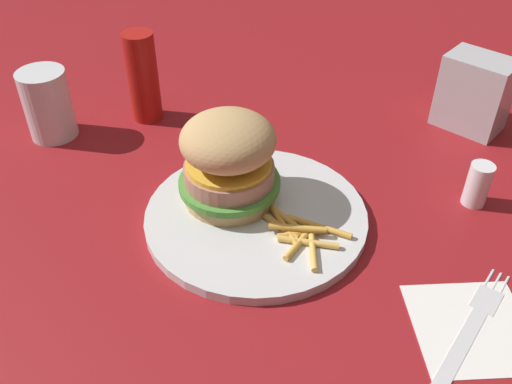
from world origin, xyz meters
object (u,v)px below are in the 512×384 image
object	(u,v)px
plate	(256,216)
napkin	(472,327)
fries_pile	(300,233)
napkin_dispenser	(474,93)
ketchup_bottle	(143,77)
sandwich	(229,160)
drink_glass	(48,107)
fork	(473,324)
salt_shaker	(478,185)

from	to	relation	value
plate	napkin	size ratio (longest dim) A/B	2.33
fries_pile	napkin_dispenser	size ratio (longest dim) A/B	0.97
fries_pile	ketchup_bottle	distance (m)	0.34
sandwich	napkin_dispenser	bearing A→B (deg)	28.61
napkin	drink_glass	distance (m)	0.60
napkin	napkin_dispenser	world-z (taller)	napkin_dispenser
fork	salt_shaker	distance (m)	0.19
sandwich	fries_pile	xyz separation A→B (m)	(0.08, -0.06, -0.05)
plate	drink_glass	world-z (taller)	drink_glass
drink_glass	ketchup_bottle	distance (m)	0.13
napkin	salt_shaker	world-z (taller)	salt_shaker
sandwich	ketchup_bottle	distance (m)	0.24
napkin	ketchup_bottle	distance (m)	0.53
sandwich	napkin	bearing A→B (deg)	-37.02
fork	ketchup_bottle	size ratio (longest dim) A/B	1.15
plate	napkin_dispenser	size ratio (longest dim) A/B	2.43
napkin	drink_glass	bearing A→B (deg)	145.87
fork	sandwich	bearing A→B (deg)	143.29
plate	sandwich	bearing A→B (deg)	139.32
fork	napkin_dispenser	xyz separation A→B (m)	(0.10, 0.36, 0.05)
plate	salt_shaker	xyz separation A→B (m)	(0.26, 0.03, 0.02)
napkin_dispenser	ketchup_bottle	xyz separation A→B (m)	(-0.46, 0.02, 0.01)
sandwich	salt_shaker	world-z (taller)	sandwich
sandwich	salt_shaker	bearing A→B (deg)	1.45
napkin	salt_shaker	xyz separation A→B (m)	(0.06, 0.19, 0.03)
salt_shaker	napkin_dispenser	bearing A→B (deg)	76.58
fork	fries_pile	bearing A→B (deg)	144.70
fork	salt_shaker	world-z (taller)	salt_shaker
napkin	ketchup_bottle	world-z (taller)	ketchup_bottle
salt_shaker	napkin	bearing A→B (deg)	-106.59
drink_glass	napkin_dispenser	bearing A→B (deg)	2.66
ketchup_bottle	fork	bearing A→B (deg)	-45.91
fries_pile	napkin_dispenser	bearing A→B (deg)	44.12
ketchup_bottle	salt_shaker	distance (m)	0.47
napkin	salt_shaker	size ratio (longest dim) A/B	2.00
salt_shaker	drink_glass	bearing A→B (deg)	164.93
fork	salt_shaker	bearing A→B (deg)	73.57
plate	napkin_dispenser	xyz separation A→B (m)	(0.30, 0.21, 0.05)
ketchup_bottle	drink_glass	bearing A→B (deg)	-158.61
sandwich	ketchup_bottle	bearing A→B (deg)	122.78
fries_pile	fork	size ratio (longest dim) A/B	0.68
plate	ketchup_bottle	bearing A→B (deg)	125.15
plate	salt_shaker	world-z (taller)	salt_shaker
drink_glass	plate	bearing A→B (deg)	-32.38
napkin	ketchup_bottle	bearing A→B (deg)	133.92
napkin_dispenser	salt_shaker	world-z (taller)	napkin_dispenser
napkin_dispenser	salt_shaker	distance (m)	0.18
drink_glass	salt_shaker	distance (m)	0.57
fries_pile	ketchup_bottle	world-z (taller)	ketchup_bottle
ketchup_bottle	salt_shaker	size ratio (longest dim) A/B	2.36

